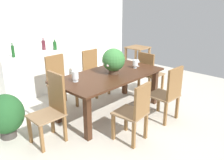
% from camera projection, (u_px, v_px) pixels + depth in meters
% --- Properties ---
extents(ground_plane, '(7.04, 7.04, 0.00)m').
position_uv_depth(ground_plane, '(113.00, 113.00, 4.40)').
color(ground_plane, beige).
extents(back_wall, '(6.40, 0.10, 2.60)m').
position_uv_depth(back_wall, '(34.00, 31.00, 5.64)').
color(back_wall, white).
rests_on(back_wall, ground).
extents(dining_table, '(2.02, 1.01, 0.75)m').
position_uv_depth(dining_table, '(110.00, 80.00, 4.24)').
color(dining_table, '#422616').
rests_on(dining_table, ground).
extents(chair_foot_end, '(0.49, 0.45, 0.95)m').
position_uv_depth(chair_foot_end, '(149.00, 72.00, 5.14)').
color(chair_foot_end, brown).
rests_on(chair_foot_end, ground).
extents(chair_far_right, '(0.46, 0.49, 0.98)m').
position_uv_depth(chair_far_right, '(93.00, 70.00, 5.20)').
color(chair_far_right, brown).
rests_on(chair_far_right, ground).
extents(chair_head_end, '(0.47, 0.43, 1.04)m').
position_uv_depth(chair_head_end, '(52.00, 106.00, 3.41)').
color(chair_head_end, brown).
rests_on(chair_head_end, ground).
extents(chair_near_right, '(0.46, 0.48, 0.98)m').
position_uv_depth(chair_near_right, '(168.00, 92.00, 3.98)').
color(chair_near_right, brown).
rests_on(chair_near_right, ground).
extents(chair_near_left, '(0.44, 0.47, 0.93)m').
position_uv_depth(chair_near_left, '(136.00, 111.00, 3.37)').
color(chair_near_left, brown).
rests_on(chair_near_left, ground).
extents(chair_far_left, '(0.44, 0.49, 1.01)m').
position_uv_depth(chair_far_left, '(59.00, 79.00, 4.57)').
color(chair_far_left, brown).
rests_on(chair_far_left, ground).
extents(flower_centerpiece, '(0.41, 0.41, 0.46)m').
position_uv_depth(flower_centerpiece, '(113.00, 60.00, 4.15)').
color(flower_centerpiece, '#4C3828').
rests_on(flower_centerpiece, dining_table).
extents(crystal_vase_left, '(0.11, 0.11, 0.16)m').
position_uv_depth(crystal_vase_left, '(135.00, 63.00, 4.53)').
color(crystal_vase_left, silver).
rests_on(crystal_vase_left, dining_table).
extents(crystal_vase_center_near, '(0.11, 0.11, 0.18)m').
position_uv_depth(crystal_vase_center_near, '(75.00, 75.00, 3.78)').
color(crystal_vase_center_near, silver).
rests_on(crystal_vase_center_near, dining_table).
extents(wine_glass, '(0.08, 0.08, 0.15)m').
position_uv_depth(wine_glass, '(138.00, 61.00, 4.66)').
color(wine_glass, silver).
rests_on(wine_glass, dining_table).
extents(kitchen_counter, '(1.61, 0.53, 0.92)m').
position_uv_depth(kitchen_counter, '(36.00, 73.00, 5.22)').
color(kitchen_counter, silver).
rests_on(kitchen_counter, ground).
extents(wine_bottle_tall, '(0.08, 0.08, 0.24)m').
position_uv_depth(wine_bottle_tall, '(55.00, 46.00, 5.37)').
color(wine_bottle_tall, '#194C1E').
rests_on(wine_bottle_tall, kitchen_counter).
extents(wine_bottle_amber, '(0.08, 0.08, 0.27)m').
position_uv_depth(wine_bottle_amber, '(44.00, 45.00, 5.36)').
color(wine_bottle_amber, '#511E28').
rests_on(wine_bottle_amber, kitchen_counter).
extents(wine_bottle_clear, '(0.06, 0.06, 0.29)m').
position_uv_depth(wine_bottle_clear, '(13.00, 51.00, 4.66)').
color(wine_bottle_clear, '#194C1E').
rests_on(wine_bottle_clear, kitchen_counter).
extents(side_table, '(0.53, 0.54, 0.79)m').
position_uv_depth(side_table, '(137.00, 55.00, 6.44)').
color(side_table, olive).
rests_on(side_table, ground).
extents(potted_plant_floor, '(0.55, 0.55, 0.70)m').
position_uv_depth(potted_plant_floor, '(6.00, 115.00, 3.51)').
color(potted_plant_floor, '#423D38').
rests_on(potted_plant_floor, ground).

